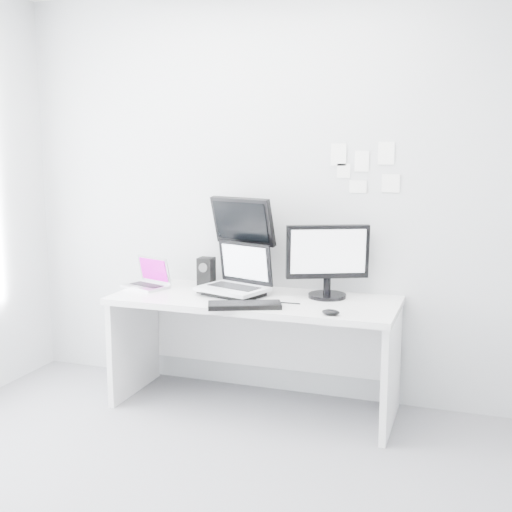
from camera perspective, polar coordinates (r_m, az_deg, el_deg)
name	(u,v)px	position (r m, az deg, el deg)	size (l,w,h in m)	color
ground	(167,506)	(3.30, -7.84, -20.96)	(3.60, 3.60, 0.00)	slate
back_wall	(271,195)	(4.34, 1.35, 5.35)	(3.60, 3.60, 0.00)	#B7BABC
desk	(254,353)	(4.20, -0.17, -8.52)	(1.80, 0.70, 0.73)	white
macbook	(145,272)	(4.42, -9.74, -1.41)	(0.29, 0.22, 0.22)	#ACACB1
speaker	(206,272)	(4.40, -4.40, -1.43)	(0.10, 0.10, 0.20)	black
dell_laptop	(232,269)	(4.11, -2.10, -1.19)	(0.41, 0.32, 0.34)	silver
rear_monitor	(245,242)	(4.29, -1.01, 1.23)	(0.47, 0.17, 0.63)	black
samsung_monitor	(328,260)	(4.08, 6.33, -0.37)	(0.52, 0.24, 0.48)	black
keyboard	(245,305)	(3.84, -1.01, -4.35)	(0.43, 0.15, 0.03)	black
mouse	(331,312)	(3.70, 6.59, -4.93)	(0.10, 0.07, 0.03)	black
wall_note_0	(339,155)	(4.20, 7.26, 8.83)	(0.10, 0.00, 0.14)	white
wall_note_1	(362,161)	(4.18, 9.29, 8.23)	(0.09, 0.00, 0.13)	white
wall_note_2	(386,153)	(4.15, 11.37, 8.85)	(0.10, 0.00, 0.14)	white
wall_note_3	(358,187)	(4.19, 8.96, 6.05)	(0.11, 0.00, 0.08)	white
wall_note_4	(344,171)	(4.20, 7.71, 7.44)	(0.09, 0.00, 0.09)	white
wall_note_5	(391,183)	(4.15, 11.76, 6.27)	(0.11, 0.00, 0.11)	white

